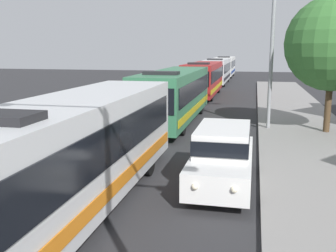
% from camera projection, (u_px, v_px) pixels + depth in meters
% --- Properties ---
extents(bus_lead, '(2.58, 11.38, 3.21)m').
position_uv_depth(bus_lead, '(77.00, 148.00, 10.51)').
color(bus_lead, silver).
rests_on(bus_lead, ground_plane).
extents(bus_second_in_line, '(2.58, 11.66, 3.21)m').
position_uv_depth(bus_second_in_line, '(175.00, 94.00, 23.18)').
color(bus_second_in_line, '#33724C').
rests_on(bus_second_in_line, ground_plane).
extents(bus_middle, '(2.58, 11.18, 3.21)m').
position_uv_depth(bus_middle, '(204.00, 78.00, 35.83)').
color(bus_middle, maroon).
rests_on(bus_middle, ground_plane).
extents(bus_fourth_in_line, '(2.58, 11.79, 3.21)m').
position_uv_depth(bus_fourth_in_line, '(217.00, 70.00, 48.67)').
color(bus_fourth_in_line, silver).
rests_on(bus_fourth_in_line, ground_plane).
extents(bus_rear, '(2.58, 10.63, 3.21)m').
position_uv_depth(bus_rear, '(225.00, 66.00, 61.01)').
color(bus_rear, silver).
rests_on(bus_rear, ground_plane).
extents(white_suv, '(1.86, 5.10, 1.90)m').
position_uv_depth(white_suv, '(223.00, 154.00, 12.47)').
color(white_suv, white).
rests_on(white_suv, ground_plane).
extents(streetlamp_mid, '(6.44, 0.28, 8.92)m').
position_uv_depth(streetlamp_mid, '(273.00, 23.00, 19.91)').
color(streetlamp_mid, gray).
rests_on(streetlamp_mid, sidewalk).
extents(roadside_tree, '(4.67, 4.67, 6.76)m').
position_uv_depth(roadside_tree, '(333.00, 44.00, 19.15)').
color(roadside_tree, '#4C3823').
rests_on(roadside_tree, sidewalk).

